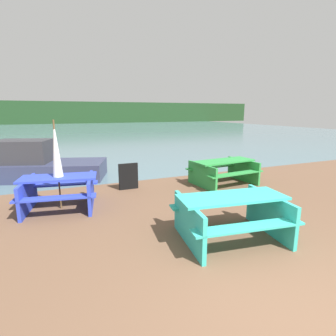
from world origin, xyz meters
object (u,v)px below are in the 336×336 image
picnic_table_teal (231,213)px  umbrella_white (56,150)px  signboard (128,176)px  picnic_table_blue (60,189)px  picnic_table_green (224,169)px  boat (40,165)px

picnic_table_teal → umbrella_white: bearing=134.6°
signboard → picnic_table_blue: bearing=-154.1°
picnic_table_blue → umbrella_white: size_ratio=0.92×
signboard → picnic_table_teal: bearing=-76.6°
picnic_table_blue → signboard: bearing=25.9°
picnic_table_blue → picnic_table_green: bearing=3.4°
picnic_table_teal → picnic_table_blue: size_ratio=1.09×
picnic_table_blue → signboard: size_ratio=2.47×
picnic_table_teal → signboard: 3.74m
umbrella_white → signboard: bearing=25.9°
picnic_table_green → umbrella_white: size_ratio=0.99×
boat → signboard: bearing=-26.5°
picnic_table_green → signboard: size_ratio=2.66×
picnic_table_teal → picnic_table_blue: (-2.70, 2.74, -0.02)m
signboard → picnic_table_green: bearing=-12.2°
umbrella_white → boat: (-0.54, 3.24, -0.90)m
umbrella_white → boat: size_ratio=0.50×
umbrella_white → signboard: 2.27m
umbrella_white → picnic_table_green: bearing=3.4°
picnic_table_teal → signboard: picnic_table_teal is taller
boat → signboard: (2.37, -2.35, -0.09)m
picnic_table_green → boat: bearing=150.3°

